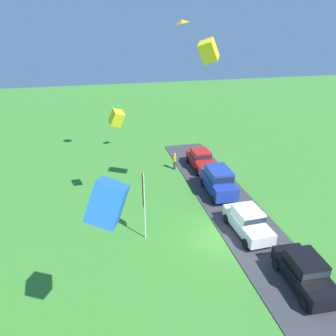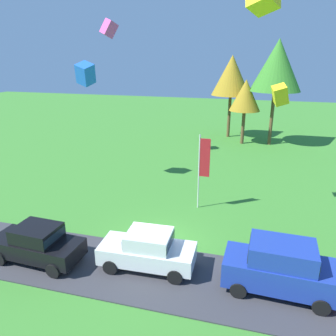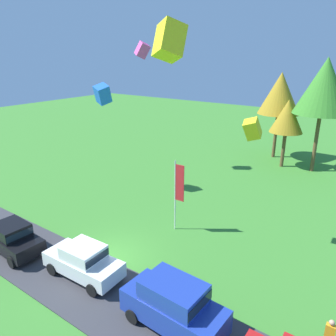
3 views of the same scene
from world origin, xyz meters
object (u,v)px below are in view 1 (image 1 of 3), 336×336
at_px(kite_box_low_drifter, 107,203).
at_px(kite_box_near_flag, 209,51).
at_px(flag_banner, 144,196).
at_px(kite_box_over_trees, 117,118).
at_px(kite_diamond_mid_center, 182,21).
at_px(person_beside_suv, 175,161).
at_px(car_sedan_mid_row, 305,271).
at_px(car_sedan_by_flagpole, 201,159).
at_px(car_suv_near_entrance, 219,180).
at_px(car_sedan_far_end, 248,221).

height_order(kite_box_low_drifter, kite_box_near_flag, kite_box_near_flag).
distance_m(flag_banner, kite_box_near_flag, 10.38).
xyz_separation_m(kite_box_low_drifter, kite_box_over_trees, (13.23, -1.43, -0.90)).
bearing_deg(kite_box_over_trees, kite_box_low_drifter, 173.84).
bearing_deg(kite_diamond_mid_center, kite_box_low_drifter, 157.95).
bearing_deg(kite_box_low_drifter, kite_diamond_mid_center, -22.05).
distance_m(person_beside_suv, kite_diamond_mid_center, 12.59).
xyz_separation_m(kite_diamond_mid_center, kite_box_near_flag, (-7.13, 0.13, -1.71)).
bearing_deg(person_beside_suv, kite_box_over_trees, 135.74).
relative_size(car_sedan_mid_row, kite_box_low_drifter, 3.22).
xyz_separation_m(kite_box_low_drifter, kite_box_near_flag, (11.85, -7.56, 3.56)).
distance_m(car_sedan_mid_row, kite_box_low_drifter, 12.83).
relative_size(car_sedan_by_flagpole, kite_diamond_mid_center, 5.19).
bearing_deg(person_beside_suv, flag_banner, 155.16).
height_order(car_sedan_mid_row, kite_diamond_mid_center, kite_diamond_mid_center).
height_order(person_beside_suv, kite_box_over_trees, kite_box_over_trees).
distance_m(car_sedan_by_flagpole, kite_box_over_trees, 11.87).
height_order(car_sedan_mid_row, kite_box_near_flag, kite_box_near_flag).
xyz_separation_m(car_sedan_by_flagpole, kite_box_near_flag, (-6.99, 2.27, 10.71)).
distance_m(car_suv_near_entrance, car_sedan_by_flagpole, 5.35).
xyz_separation_m(person_beside_suv, flag_banner, (-10.17, 4.71, 2.23)).
bearing_deg(person_beside_suv, kite_box_low_drifter, 159.33).
xyz_separation_m(kite_diamond_mid_center, kite_box_over_trees, (-5.74, 6.26, -6.17)).
xyz_separation_m(car_sedan_far_end, kite_box_low_drifter, (-7.70, 9.49, 7.15)).
height_order(person_beside_suv, kite_diamond_mid_center, kite_diamond_mid_center).
distance_m(car_suv_near_entrance, kite_box_near_flag, 10.78).
distance_m(car_sedan_mid_row, flag_banner, 10.45).
relative_size(car_sedan_far_end, kite_diamond_mid_center, 5.25).
distance_m(car_sedan_far_end, flag_banner, 7.38).
bearing_deg(car_sedan_by_flagpole, car_sedan_mid_row, -178.10).
distance_m(car_sedan_by_flagpole, person_beside_suv, 2.61).
xyz_separation_m(car_sedan_mid_row, kite_box_low_drifter, (-2.43, 10.37, 7.15)).
height_order(car_sedan_far_end, kite_box_low_drifter, kite_box_low_drifter).
bearing_deg(person_beside_suv, kite_diamond_mid_center, -116.98).
xyz_separation_m(car_sedan_mid_row, car_suv_near_entrance, (11.07, 0.77, 0.25)).
xyz_separation_m(car_sedan_mid_row, kite_box_over_trees, (10.80, 8.94, 6.25)).
bearing_deg(person_beside_suv, car_sedan_by_flagpole, -97.98).
bearing_deg(car_sedan_by_flagpole, kite_box_near_flag, 162.03).
distance_m(kite_box_low_drifter, kite_box_over_trees, 13.34).
relative_size(car_sedan_far_end, car_sedan_by_flagpole, 1.01).
bearing_deg(car_sedan_by_flagpole, flag_banner, 143.38).
distance_m(car_sedan_far_end, kite_diamond_mid_center, 16.87).
height_order(car_suv_near_entrance, flag_banner, flag_banner).
relative_size(car_suv_near_entrance, kite_box_near_flag, 3.55).
height_order(car_sedan_far_end, flag_banner, flag_banner).
height_order(car_suv_near_entrance, kite_box_over_trees, kite_box_over_trees).
bearing_deg(car_sedan_far_end, kite_box_near_flag, 25.05).
bearing_deg(flag_banner, car_sedan_far_end, -100.84).
xyz_separation_m(car_sedan_far_end, flag_banner, (1.33, 6.96, 2.07)).
bearing_deg(car_suv_near_entrance, kite_box_over_trees, 91.89).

